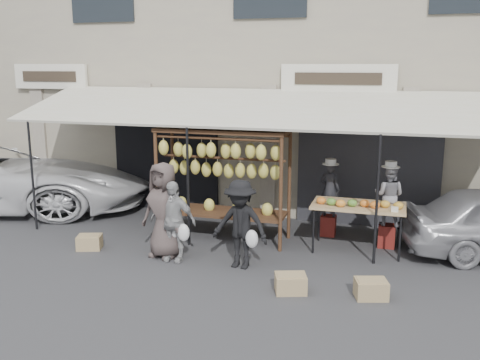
# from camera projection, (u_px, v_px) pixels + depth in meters

# --- Properties ---
(ground_plane) EXTENTS (90.00, 90.00, 0.00)m
(ground_plane) POSITION_uv_depth(u_px,v_px,m) (219.00, 272.00, 9.07)
(ground_plane) COLOR #2D2D30
(shophouse) EXTENTS (24.00, 6.15, 7.30)m
(shophouse) POSITION_uv_depth(u_px,v_px,m) (296.00, 56.00, 14.37)
(shophouse) COLOR tan
(shophouse) RESTS_ON ground_plane
(awning) EXTENTS (10.00, 2.35, 2.92)m
(awning) POSITION_uv_depth(u_px,v_px,m) (255.00, 109.00, 10.65)
(awning) COLOR beige
(awning) RESTS_ON ground_plane
(banana_rack) EXTENTS (2.60, 0.90, 2.24)m
(banana_rack) POSITION_uv_depth(u_px,v_px,m) (222.00, 162.00, 10.41)
(banana_rack) COLOR black
(banana_rack) RESTS_ON ground_plane
(produce_table) EXTENTS (1.70, 0.90, 1.04)m
(produce_table) POSITION_uv_depth(u_px,v_px,m) (358.00, 206.00, 9.87)
(produce_table) COLOR tan
(produce_table) RESTS_ON ground_plane
(vendor_left) EXTENTS (0.43, 0.30, 1.11)m
(vendor_left) POSITION_uv_depth(u_px,v_px,m) (330.00, 189.00, 10.79)
(vendor_left) COLOR #242429
(vendor_left) RESTS_ON stool_left
(vendor_right) EXTENTS (0.64, 0.54, 1.16)m
(vendor_right) POSITION_uv_depth(u_px,v_px,m) (389.00, 195.00, 10.10)
(vendor_right) COLOR gray
(vendor_right) RESTS_ON stool_right
(customer_left) EXTENTS (0.98, 0.77, 1.75)m
(customer_left) POSITION_uv_depth(u_px,v_px,m) (164.00, 210.00, 9.61)
(customer_left) COLOR #4B3F3D
(customer_left) RESTS_ON ground_plane
(customer_mid) EXTENTS (0.85, 0.36, 1.45)m
(customer_mid) POSITION_uv_depth(u_px,v_px,m) (173.00, 221.00, 9.46)
(customer_mid) COLOR #9C9C9C
(customer_mid) RESTS_ON ground_plane
(customer_right) EXTENTS (1.06, 0.70, 1.55)m
(customer_right) POSITION_uv_depth(u_px,v_px,m) (240.00, 224.00, 9.12)
(customer_right) COLOR black
(customer_right) RESTS_ON ground_plane
(stool_left) EXTENTS (0.30, 0.30, 0.42)m
(stool_left) POSITION_uv_depth(u_px,v_px,m) (328.00, 225.00, 10.96)
(stool_left) COLOR maroon
(stool_left) RESTS_ON ground_plane
(stool_right) EXTENTS (0.32, 0.32, 0.44)m
(stool_right) POSITION_uv_depth(u_px,v_px,m) (387.00, 236.00, 10.27)
(stool_right) COLOR maroon
(stool_right) RESTS_ON ground_plane
(crate_near_a) EXTENTS (0.56, 0.49, 0.28)m
(crate_near_a) POSITION_uv_depth(u_px,v_px,m) (291.00, 283.00, 8.23)
(crate_near_a) COLOR tan
(crate_near_a) RESTS_ON ground_plane
(crate_near_b) EXTENTS (0.55, 0.47, 0.28)m
(crate_near_b) POSITION_uv_depth(u_px,v_px,m) (371.00, 289.00, 8.04)
(crate_near_b) COLOR tan
(crate_near_b) RESTS_ON ground_plane
(crate_far) EXTENTS (0.53, 0.46, 0.27)m
(crate_far) POSITION_uv_depth(u_px,v_px,m) (90.00, 242.00, 10.16)
(crate_far) COLOR tan
(crate_far) RESTS_ON ground_plane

